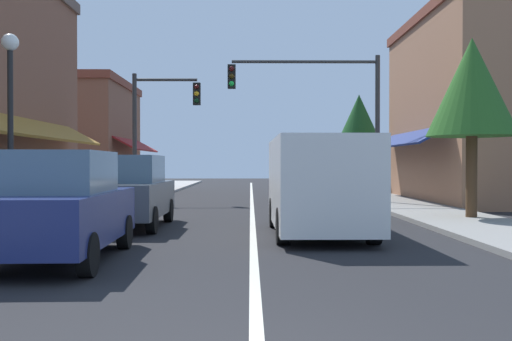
% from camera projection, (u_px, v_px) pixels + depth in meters
% --- Properties ---
extents(ground_plane, '(80.00, 80.00, 0.00)m').
position_uv_depth(ground_plane, '(252.00, 206.00, 21.95)').
color(ground_plane, black).
extents(sidewalk_left, '(2.60, 56.00, 0.12)m').
position_uv_depth(sidewalk_left, '(105.00, 204.00, 21.89)').
color(sidewalk_left, '#A39E99').
rests_on(sidewalk_left, ground).
extents(sidewalk_right, '(2.60, 56.00, 0.12)m').
position_uv_depth(sidewalk_right, '(398.00, 204.00, 22.00)').
color(sidewalk_right, gray).
rests_on(sidewalk_right, ground).
extents(lane_center_stripe, '(0.14, 52.00, 0.01)m').
position_uv_depth(lane_center_stripe, '(252.00, 205.00, 21.95)').
color(lane_center_stripe, silver).
rests_on(lane_center_stripe, ground).
extents(storefront_right_block, '(5.66, 10.20, 7.71)m').
position_uv_depth(storefront_right_block, '(471.00, 108.00, 23.99)').
color(storefront_right_block, '#9E6B4C').
rests_on(storefront_right_block, ground).
extents(storefront_far_left, '(7.19, 8.20, 6.04)m').
position_uv_depth(storefront_far_left, '(72.00, 137.00, 31.82)').
color(storefront_far_left, brown).
rests_on(storefront_far_left, ground).
extents(parked_car_nearest_left, '(1.87, 4.14, 1.77)m').
position_uv_depth(parked_car_nearest_left, '(59.00, 207.00, 9.39)').
color(parked_car_nearest_left, navy).
rests_on(parked_car_nearest_left, ground).
extents(parked_car_second_left, '(1.80, 4.11, 1.77)m').
position_uv_depth(parked_car_second_left, '(128.00, 192.00, 14.35)').
color(parked_car_second_left, '#4C5156').
rests_on(parked_car_second_left, ground).
extents(van_in_lane, '(2.04, 5.20, 2.12)m').
position_uv_depth(van_in_lane, '(318.00, 183.00, 12.92)').
color(van_in_lane, silver).
rests_on(van_in_lane, ground).
extents(traffic_signal_mast_arm, '(5.81, 0.50, 5.70)m').
position_uv_depth(traffic_signal_mast_arm, '(325.00, 101.00, 22.32)').
color(traffic_signal_mast_arm, '#333333').
rests_on(traffic_signal_mast_arm, ground).
extents(traffic_signal_left_corner, '(2.80, 0.50, 5.25)m').
position_uv_depth(traffic_signal_left_corner, '(157.00, 117.00, 23.93)').
color(traffic_signal_left_corner, '#333333').
rests_on(traffic_signal_left_corner, ground).
extents(street_lamp_left_near, '(0.36, 0.36, 4.32)m').
position_uv_depth(street_lamp_left_near, '(10.00, 98.00, 12.42)').
color(street_lamp_left_near, black).
rests_on(street_lamp_left_near, ground).
extents(tree_right_near, '(2.43, 2.43, 4.98)m').
position_uv_depth(tree_right_near, '(472.00, 88.00, 15.87)').
color(tree_right_near, '#4C331E').
rests_on(tree_right_near, ground).
extents(tree_right_far, '(2.91, 2.91, 5.27)m').
position_uv_depth(tree_right_far, '(359.00, 125.00, 31.34)').
color(tree_right_far, '#4C331E').
rests_on(tree_right_far, ground).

